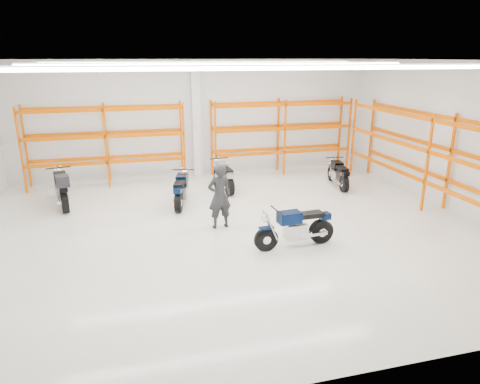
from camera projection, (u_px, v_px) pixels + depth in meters
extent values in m
plane|color=beige|center=(232.00, 230.00, 11.87)|extent=(14.00, 14.00, 0.00)
cube|color=silver|center=(196.00, 119.00, 16.73)|extent=(14.00, 0.02, 4.50)
cube|color=silver|center=(337.00, 242.00, 5.66)|extent=(14.00, 0.02, 4.50)
cube|color=silver|center=(457.00, 138.00, 12.88)|extent=(0.02, 12.00, 4.50)
cube|color=white|center=(231.00, 60.00, 10.51)|extent=(14.00, 12.00, 0.02)
cube|color=white|center=(269.00, 67.00, 7.78)|extent=(10.00, 0.22, 0.10)
cube|color=white|center=(226.00, 64.00, 11.00)|extent=(10.00, 0.22, 0.10)
cube|color=white|center=(205.00, 63.00, 13.77)|extent=(10.00, 0.22, 0.10)
cylinder|color=black|center=(266.00, 239.00, 10.49)|extent=(0.61, 0.17, 0.61)
cylinder|color=black|center=(321.00, 231.00, 10.95)|extent=(0.64, 0.23, 0.63)
cylinder|color=silver|center=(266.00, 239.00, 10.49)|extent=(0.21, 0.16, 0.20)
cylinder|color=silver|center=(321.00, 231.00, 10.95)|extent=(0.24, 0.22, 0.22)
cube|color=#051333|center=(266.00, 228.00, 10.40)|extent=(0.37, 0.18, 0.06)
cube|color=#B7B7BC|center=(295.00, 231.00, 10.69)|extent=(0.55, 0.40, 0.38)
cube|color=#A5A5AA|center=(309.00, 233.00, 10.84)|extent=(0.71, 0.17, 0.08)
cube|color=#051333|center=(289.00, 217.00, 10.52)|extent=(0.59, 0.38, 0.28)
cube|color=black|center=(310.00, 215.00, 10.70)|extent=(0.69, 0.35, 0.12)
cube|color=#051333|center=(325.00, 216.00, 10.85)|extent=(0.28, 0.24, 0.16)
cylinder|color=black|center=(277.00, 210.00, 10.35)|extent=(0.09, 0.71, 0.04)
sphere|color=silver|center=(265.00, 218.00, 10.31)|extent=(0.19, 0.19, 0.19)
cylinder|color=silver|center=(313.00, 235.00, 10.71)|extent=(0.76, 0.15, 0.09)
cylinder|color=black|center=(61.00, 188.00, 14.48)|extent=(0.26, 0.67, 0.65)
cylinder|color=black|center=(65.00, 202.00, 13.08)|extent=(0.33, 0.70, 0.67)
cylinder|color=silver|center=(61.00, 188.00, 14.48)|extent=(0.19, 0.24, 0.22)
cylinder|color=silver|center=(65.00, 202.00, 13.08)|extent=(0.26, 0.28, 0.24)
cube|color=black|center=(59.00, 179.00, 14.38)|extent=(0.24, 0.42, 0.07)
cube|color=#B7B7BC|center=(62.00, 191.00, 13.72)|extent=(0.50, 0.63, 0.41)
cube|color=#A5A5AA|center=(64.00, 198.00, 13.40)|extent=(0.28, 0.77, 0.09)
cube|color=black|center=(60.00, 178.00, 13.76)|extent=(0.48, 0.67, 0.30)
cube|color=black|center=(62.00, 182.00, 13.24)|extent=(0.46, 0.77, 0.13)
cube|color=black|center=(63.00, 189.00, 12.87)|extent=(0.29, 0.33, 0.17)
cylinder|color=black|center=(58.00, 168.00, 14.00)|extent=(0.75, 0.19, 0.04)
sphere|color=silver|center=(58.00, 171.00, 14.34)|extent=(0.21, 0.21, 0.21)
cylinder|color=silver|center=(58.00, 199.00, 13.29)|extent=(0.26, 0.82, 0.10)
cube|color=black|center=(62.00, 181.00, 12.68)|extent=(0.45, 0.48, 0.33)
cylinder|color=black|center=(185.00, 188.00, 14.56)|extent=(0.28, 0.61, 0.60)
cylinder|color=black|center=(178.00, 202.00, 13.12)|extent=(0.34, 0.65, 0.62)
cylinder|color=silver|center=(185.00, 188.00, 14.56)|extent=(0.19, 0.23, 0.20)
cylinder|color=silver|center=(178.00, 202.00, 13.12)|extent=(0.25, 0.27, 0.22)
cube|color=#041536|center=(185.00, 180.00, 14.47)|extent=(0.24, 0.39, 0.06)
cube|color=#B7B7BC|center=(182.00, 192.00, 13.78)|extent=(0.49, 0.60, 0.38)
cube|color=#A5A5AA|center=(180.00, 199.00, 13.45)|extent=(0.31, 0.71, 0.08)
cube|color=#041536|center=(182.00, 179.00, 13.84)|extent=(0.48, 0.63, 0.28)
cube|color=black|center=(179.00, 184.00, 13.30)|extent=(0.47, 0.72, 0.12)
cube|color=#041536|center=(177.00, 190.00, 12.92)|extent=(0.28, 0.31, 0.16)
cylinder|color=black|center=(183.00, 170.00, 14.10)|extent=(0.69, 0.22, 0.04)
sphere|color=silver|center=(185.00, 172.00, 14.43)|extent=(0.19, 0.19, 0.19)
cylinder|color=silver|center=(175.00, 199.00, 13.41)|extent=(0.29, 0.75, 0.09)
cylinder|color=black|center=(217.00, 176.00, 16.09)|extent=(0.17, 0.62, 0.61)
cylinder|color=black|center=(230.00, 187.00, 14.72)|extent=(0.23, 0.64, 0.63)
cylinder|color=silver|center=(217.00, 176.00, 16.09)|extent=(0.16, 0.21, 0.20)
cylinder|color=silver|center=(230.00, 187.00, 14.72)|extent=(0.22, 0.24, 0.22)
cube|color=#96969B|center=(217.00, 168.00, 16.00)|extent=(0.18, 0.38, 0.06)
cube|color=#B7B7BC|center=(223.00, 178.00, 15.34)|extent=(0.41, 0.56, 0.39)
cube|color=#A5A5AA|center=(227.00, 184.00, 15.03)|extent=(0.18, 0.72, 0.08)
cube|color=#96969B|center=(222.00, 166.00, 15.39)|extent=(0.39, 0.59, 0.28)
cube|color=black|center=(226.00, 170.00, 14.88)|extent=(0.36, 0.69, 0.12)
cube|color=#96969B|center=(230.00, 176.00, 14.52)|extent=(0.24, 0.28, 0.16)
cylinder|color=black|center=(219.00, 158.00, 15.63)|extent=(0.71, 0.09, 0.04)
sphere|color=silver|center=(217.00, 161.00, 15.96)|extent=(0.19, 0.19, 0.19)
cylinder|color=silver|center=(222.00, 184.00, 14.94)|extent=(0.15, 0.77, 0.09)
cylinder|color=black|center=(331.00, 173.00, 16.47)|extent=(0.20, 0.59, 0.58)
cylinder|color=black|center=(344.00, 184.00, 15.10)|extent=(0.26, 0.61, 0.60)
cylinder|color=silver|center=(331.00, 173.00, 16.47)|extent=(0.16, 0.21, 0.19)
cylinder|color=silver|center=(344.00, 184.00, 15.10)|extent=(0.22, 0.24, 0.21)
cube|color=black|center=(332.00, 166.00, 16.38)|extent=(0.19, 0.36, 0.06)
cube|color=#B7B7BC|center=(338.00, 176.00, 15.72)|extent=(0.41, 0.54, 0.36)
cube|color=#A5A5AA|center=(341.00, 181.00, 15.41)|extent=(0.21, 0.68, 0.08)
cube|color=black|center=(337.00, 165.00, 15.78)|extent=(0.40, 0.58, 0.27)
cube|color=black|center=(342.00, 169.00, 15.27)|extent=(0.37, 0.67, 0.12)
cube|color=black|center=(346.00, 174.00, 14.91)|extent=(0.24, 0.28, 0.15)
cylinder|color=black|center=(335.00, 157.00, 16.02)|extent=(0.67, 0.13, 0.03)
sphere|color=silver|center=(332.00, 160.00, 16.34)|extent=(0.18, 0.18, 0.18)
cylinder|color=silver|center=(337.00, 181.00, 15.35)|extent=(0.19, 0.73, 0.09)
imported|color=black|center=(219.00, 196.00, 11.77)|extent=(0.72, 0.52, 1.83)
cube|color=white|center=(196.00, 120.00, 16.56)|extent=(0.32, 0.32, 4.50)
cube|color=#D73A00|center=(26.00, 147.00, 15.35)|extent=(0.07, 0.07, 3.00)
cube|color=#D73A00|center=(21.00, 151.00, 14.61)|extent=(0.07, 0.07, 3.00)
cube|color=#D73A00|center=(107.00, 143.00, 16.03)|extent=(0.07, 0.07, 3.00)
cube|color=#D73A00|center=(106.00, 147.00, 15.29)|extent=(0.07, 0.07, 3.00)
cube|color=#D73A00|center=(181.00, 139.00, 16.70)|extent=(0.07, 0.07, 3.00)
cube|color=#D73A00|center=(184.00, 143.00, 15.96)|extent=(0.07, 0.07, 3.00)
cube|color=#D73A00|center=(108.00, 157.00, 16.20)|extent=(5.60, 0.07, 0.12)
cube|color=#D73A00|center=(107.00, 162.00, 15.46)|extent=(5.60, 0.07, 0.12)
cube|color=#D73A00|center=(106.00, 133.00, 15.91)|extent=(5.60, 0.07, 0.12)
cube|color=#D73A00|center=(105.00, 137.00, 15.17)|extent=(5.60, 0.07, 0.12)
cube|color=#D73A00|center=(103.00, 107.00, 15.63)|extent=(5.60, 0.07, 0.12)
cube|color=#D73A00|center=(102.00, 110.00, 14.89)|extent=(5.60, 0.07, 0.12)
cube|color=#D73A00|center=(212.00, 138.00, 16.99)|extent=(0.07, 0.07, 3.00)
cube|color=#D73A00|center=(216.00, 142.00, 16.25)|extent=(0.07, 0.07, 3.00)
cube|color=#D73A00|center=(278.00, 135.00, 17.66)|extent=(0.07, 0.07, 3.00)
cube|color=#D73A00|center=(285.00, 138.00, 16.92)|extent=(0.07, 0.07, 3.00)
cube|color=#D73A00|center=(340.00, 132.00, 18.33)|extent=(0.07, 0.07, 3.00)
cube|color=#D73A00|center=(349.00, 135.00, 17.60)|extent=(0.07, 0.07, 3.00)
cube|color=#D73A00|center=(278.00, 148.00, 17.83)|extent=(5.60, 0.07, 0.12)
cube|color=#D73A00|center=(284.00, 152.00, 17.09)|extent=(5.60, 0.07, 0.12)
cube|color=#D73A00|center=(278.00, 126.00, 17.55)|extent=(5.60, 0.07, 0.12)
cube|color=#D73A00|center=(285.00, 129.00, 16.81)|extent=(5.60, 0.07, 0.12)
cube|color=#D73A00|center=(279.00, 103.00, 17.26)|extent=(5.60, 0.07, 0.12)
cube|color=#D73A00|center=(286.00, 105.00, 16.53)|extent=(5.60, 0.07, 0.12)
cube|color=#D73A00|center=(450.00, 162.00, 13.07)|extent=(0.07, 0.07, 3.00)
cube|color=#D73A00|center=(427.00, 164.00, 12.88)|extent=(0.07, 0.07, 3.00)
cube|color=#D73A00|center=(371.00, 137.00, 17.22)|extent=(0.07, 0.07, 3.00)
cube|color=#D73A00|center=(353.00, 138.00, 17.03)|extent=(0.07, 0.07, 3.00)
cube|color=#D73A00|center=(447.00, 180.00, 13.24)|extent=(0.07, 9.00, 0.12)
cube|color=#D73A00|center=(425.00, 182.00, 13.05)|extent=(0.07, 9.00, 0.12)
cube|color=#D73A00|center=(452.00, 150.00, 12.96)|extent=(0.07, 9.00, 0.12)
cube|color=#D73A00|center=(429.00, 152.00, 12.77)|extent=(0.07, 9.00, 0.12)
cube|color=#D73A00|center=(456.00, 119.00, 12.68)|extent=(0.07, 9.00, 0.12)
cube|color=#D73A00|center=(433.00, 120.00, 12.48)|extent=(0.07, 9.00, 0.12)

